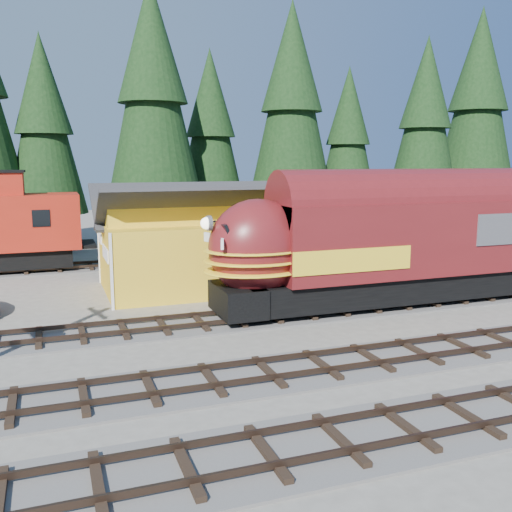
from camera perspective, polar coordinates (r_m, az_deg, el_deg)
name	(u,v)px	position (r m, az deg, el deg)	size (l,w,h in m)	color
ground	(312,347)	(20.32, 5.59, -9.05)	(120.00, 120.00, 0.00)	#6B665B
track_siding	(466,297)	(28.90, 20.25, -3.85)	(68.00, 3.20, 0.33)	#4C4947
track_spur	(23,271)	(35.95, -22.25, -1.42)	(32.00, 3.20, 0.33)	#4C4947
depot	(224,229)	(29.28, -3.22, 2.68)	(12.80, 7.00, 5.30)	gold
conifer_backdrop	(229,105)	(43.62, -2.70, 14.83)	(80.78, 21.11, 17.28)	black
locomotive	(385,247)	(25.70, 12.77, 0.86)	(17.02, 3.38, 4.63)	black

